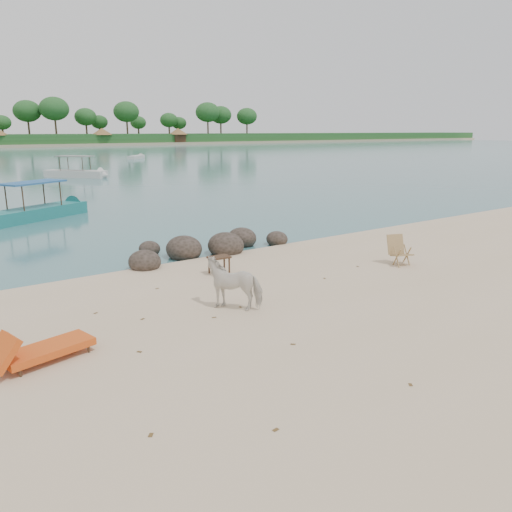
{
  "coord_description": "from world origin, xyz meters",
  "views": [
    {
      "loc": [
        -6.79,
        -7.97,
        4.09
      ],
      "look_at": [
        0.28,
        2.0,
        1.0
      ],
      "focal_mm": 35.0,
      "sensor_mm": 36.0,
      "label": 1
    }
  ],
  "objects_px": {
    "lounge_chair": "(48,346)",
    "boat_near": "(33,188)",
    "side_table": "(219,266)",
    "deck_chair": "(402,251)",
    "boulders": "(207,247)",
    "cow": "(235,284)"
  },
  "relations": [
    {
      "from": "boulders",
      "to": "deck_chair",
      "type": "bearing_deg",
      "value": -50.73
    },
    {
      "from": "boulders",
      "to": "cow",
      "type": "height_order",
      "value": "cow"
    },
    {
      "from": "deck_chair",
      "to": "boat_near",
      "type": "distance_m",
      "value": 17.34
    },
    {
      "from": "lounge_chair",
      "to": "boat_near",
      "type": "relative_size",
      "value": 0.33
    },
    {
      "from": "cow",
      "to": "side_table",
      "type": "relative_size",
      "value": 2.22
    },
    {
      "from": "boat_near",
      "to": "lounge_chair",
      "type": "bearing_deg",
      "value": -129.27
    },
    {
      "from": "side_table",
      "to": "lounge_chair",
      "type": "distance_m",
      "value": 6.26
    },
    {
      "from": "boulders",
      "to": "side_table",
      "type": "height_order",
      "value": "boulders"
    },
    {
      "from": "boulders",
      "to": "side_table",
      "type": "relative_size",
      "value": 10.0
    },
    {
      "from": "boulders",
      "to": "deck_chair",
      "type": "xyz_separation_m",
      "value": [
        4.07,
        -4.98,
        0.27
      ]
    },
    {
      "from": "deck_chair",
      "to": "boulders",
      "type": "bearing_deg",
      "value": 150.25
    },
    {
      "from": "cow",
      "to": "side_table",
      "type": "distance_m",
      "value": 2.89
    },
    {
      "from": "lounge_chair",
      "to": "boat_near",
      "type": "xyz_separation_m",
      "value": [
        3.3,
        16.28,
        1.16
      ]
    },
    {
      "from": "boulders",
      "to": "cow",
      "type": "xyz_separation_m",
      "value": [
        -2.19,
        -5.14,
        0.4
      ]
    },
    {
      "from": "lounge_chair",
      "to": "boat_near",
      "type": "distance_m",
      "value": 16.65
    },
    {
      "from": "deck_chair",
      "to": "boat_near",
      "type": "xyz_separation_m",
      "value": [
        -7.28,
        15.71,
        0.99
      ]
    },
    {
      "from": "boulders",
      "to": "lounge_chair",
      "type": "relative_size",
      "value": 3.19
    },
    {
      "from": "lounge_chair",
      "to": "boulders",
      "type": "bearing_deg",
      "value": 27.45
    },
    {
      "from": "side_table",
      "to": "boat_near",
      "type": "bearing_deg",
      "value": 102.33
    },
    {
      "from": "side_table",
      "to": "deck_chair",
      "type": "height_order",
      "value": "deck_chair"
    },
    {
      "from": "cow",
      "to": "boat_near",
      "type": "height_order",
      "value": "boat_near"
    },
    {
      "from": "side_table",
      "to": "boat_near",
      "type": "height_order",
      "value": "boat_near"
    }
  ]
}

